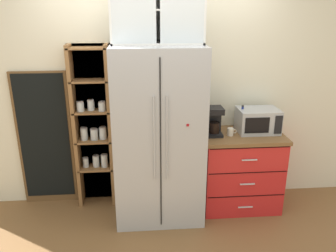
{
  "coord_description": "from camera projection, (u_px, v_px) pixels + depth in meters",
  "views": [
    {
      "loc": [
        -0.18,
        -3.34,
        2.19
      ],
      "look_at": [
        0.1,
        -0.01,
        1.02
      ],
      "focal_mm": 36.55,
      "sensor_mm": 36.0,
      "label": 1
    }
  ],
  "objects": [
    {
      "name": "upper_cabinet",
      "position": [
        157.0,
        10.0,
        3.2
      ],
      "size": [
        0.87,
        0.32,
        0.62
      ],
      "color": "silver",
      "rests_on": "refrigerator"
    },
    {
      "name": "mug_charcoal",
      "position": [
        243.0,
        130.0,
        3.71
      ],
      "size": [
        0.12,
        0.08,
        0.09
      ],
      "color": "#2D2D33",
      "rests_on": "counter_cabinet"
    },
    {
      "name": "refrigerator",
      "position": [
        158.0,
        135.0,
        3.57
      ],
      "size": [
        0.91,
        0.73,
        1.85
      ],
      "color": "#ADAFB5",
      "rests_on": "ground"
    },
    {
      "name": "ground_plane",
      "position": [
        159.0,
        210.0,
        3.88
      ],
      "size": [
        10.6,
        10.6,
        0.0
      ],
      "primitive_type": "plane",
      "color": "brown"
    },
    {
      "name": "bottle_cobalt",
      "position": [
        242.0,
        120.0,
        3.74
      ],
      "size": [
        0.06,
        0.06,
        0.3
      ],
      "color": "navy",
      "rests_on": "counter_cabinet"
    },
    {
      "name": "microwave",
      "position": [
        258.0,
        120.0,
        3.74
      ],
      "size": [
        0.44,
        0.33,
        0.26
      ],
      "color": "#ADAFB5",
      "rests_on": "counter_cabinet"
    },
    {
      "name": "chalkboard_menu",
      "position": [
        45.0,
        140.0,
        3.83
      ],
      "size": [
        0.6,
        0.04,
        1.55
      ],
      "color": "brown",
      "rests_on": "ground"
    },
    {
      "name": "coffee_maker",
      "position": [
        214.0,
        121.0,
        3.65
      ],
      "size": [
        0.17,
        0.2,
        0.31
      ],
      "color": "black",
      "rests_on": "counter_cabinet"
    },
    {
      "name": "pantry_shelf_column",
      "position": [
        94.0,
        127.0,
        3.8
      ],
      "size": [
        0.46,
        0.25,
        1.83
      ],
      "color": "brown",
      "rests_on": "ground"
    },
    {
      "name": "bottle_amber",
      "position": [
        244.0,
        125.0,
        3.66
      ],
      "size": [
        0.06,
        0.06,
        0.24
      ],
      "color": "brown",
      "rests_on": "counter_cabinet"
    },
    {
      "name": "mug_cream",
      "position": [
        231.0,
        132.0,
        3.66
      ],
      "size": [
        0.11,
        0.07,
        0.08
      ],
      "color": "silver",
      "rests_on": "counter_cabinet"
    },
    {
      "name": "wall_back_cream",
      "position": [
        156.0,
        93.0,
        3.83
      ],
      "size": [
        4.91,
        0.1,
        2.55
      ],
      "primitive_type": "cube",
      "color": "silver",
      "rests_on": "ground"
    },
    {
      "name": "counter_cabinet",
      "position": [
        240.0,
        170.0,
        3.87
      ],
      "size": [
        0.88,
        0.6,
        0.88
      ],
      "color": "red",
      "rests_on": "ground"
    }
  ]
}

